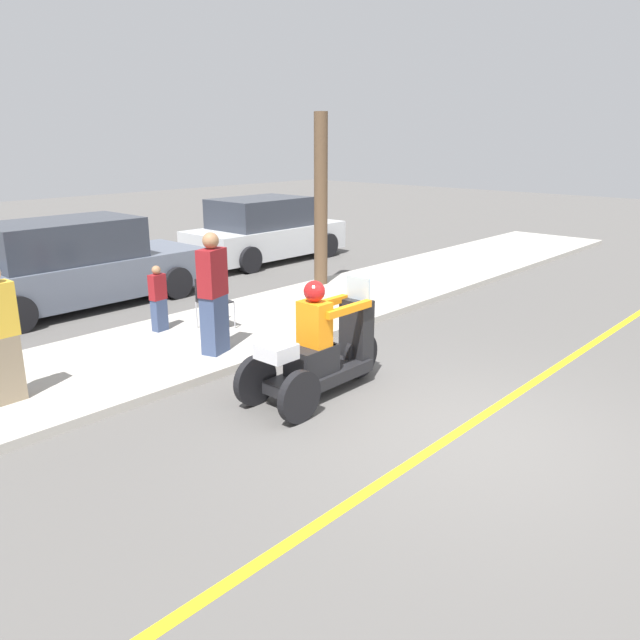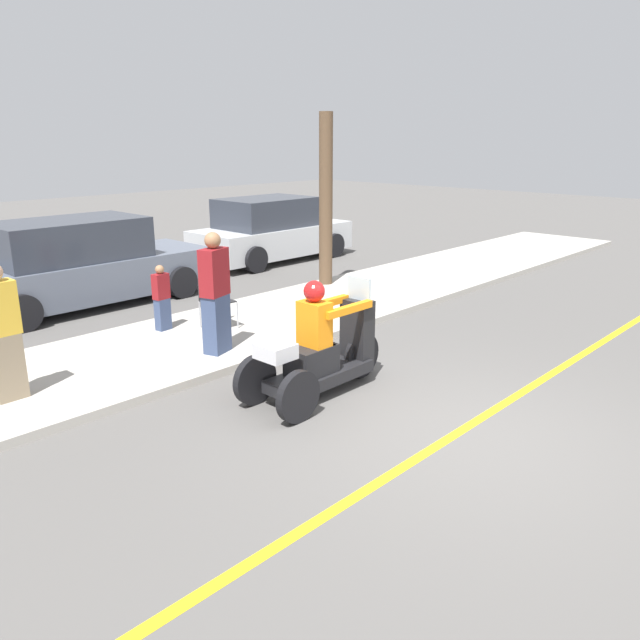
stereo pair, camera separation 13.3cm
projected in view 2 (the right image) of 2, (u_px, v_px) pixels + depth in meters
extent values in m
plane|color=#565451|center=(458.00, 433.00, 6.85)|extent=(60.00, 60.00, 0.00)
cube|color=gold|center=(446.00, 440.00, 6.68)|extent=(24.00, 0.12, 0.01)
cube|color=#B2ADA3|center=(204.00, 339.00, 9.86)|extent=(28.00, 2.80, 0.12)
cylinder|color=black|center=(361.00, 355.00, 8.38)|extent=(0.62, 0.10, 0.62)
cylinder|color=black|center=(298.00, 397.00, 7.04)|extent=(0.62, 0.10, 0.62)
cylinder|color=black|center=(255.00, 380.00, 7.53)|extent=(0.62, 0.10, 0.62)
cube|color=black|center=(320.00, 376.00, 7.83)|extent=(1.50, 0.52, 0.15)
cube|color=black|center=(312.00, 360.00, 7.65)|extent=(0.60, 0.41, 0.35)
cube|color=black|center=(357.00, 334.00, 8.22)|extent=(0.24, 0.41, 0.93)
cube|color=silver|center=(359.00, 288.00, 8.06)|extent=(0.03, 0.37, 0.30)
cube|color=silver|center=(275.00, 351.00, 7.16)|extent=(0.36, 0.41, 0.18)
cube|color=orange|center=(314.00, 324.00, 7.56)|extent=(0.26, 0.38, 0.55)
sphere|color=red|center=(314.00, 291.00, 7.44)|extent=(0.26, 0.26, 0.26)
cube|color=#726656|center=(329.00, 358.00, 7.70)|extent=(0.14, 0.14, 0.35)
cube|color=#726656|center=(315.00, 354.00, 7.86)|extent=(0.14, 0.14, 0.35)
cube|color=orange|center=(349.00, 309.00, 7.67)|extent=(0.82, 0.09, 0.09)
cube|color=orange|center=(325.00, 304.00, 7.94)|extent=(0.82, 0.09, 0.09)
cube|color=gray|center=(7.00, 367.00, 7.35)|extent=(0.36, 0.25, 0.80)
cube|color=#38476B|center=(217.00, 324.00, 8.96)|extent=(0.43, 0.35, 0.85)
cube|color=maroon|center=(214.00, 272.00, 8.74)|extent=(0.47, 0.36, 0.67)
sphere|color=#9E704C|center=(213.00, 240.00, 8.62)|extent=(0.23, 0.23, 0.23)
cube|color=#38476B|center=(163.00, 314.00, 10.05)|extent=(0.25, 0.18, 0.52)
cube|color=maroon|center=(161.00, 286.00, 9.92)|extent=(0.27, 0.18, 0.41)
sphere|color=#9E704C|center=(160.00, 269.00, 9.85)|extent=(0.14, 0.14, 0.14)
cylinder|color=#A5A8AD|center=(214.00, 320.00, 9.86)|extent=(0.02, 0.02, 0.44)
cylinder|color=#A5A8AD|center=(238.00, 315.00, 10.14)|extent=(0.02, 0.02, 0.44)
cylinder|color=#A5A8AD|center=(200.00, 315.00, 10.18)|extent=(0.02, 0.02, 0.44)
cylinder|color=#A5A8AD|center=(223.00, 310.00, 10.45)|extent=(0.02, 0.02, 0.44)
cube|color=#232326|center=(218.00, 301.00, 10.09)|extent=(0.48, 0.48, 0.02)
cube|color=#232326|center=(210.00, 288.00, 10.20)|extent=(0.44, 0.07, 0.38)
cube|color=slate|center=(85.00, 277.00, 11.95)|extent=(4.86, 1.77, 0.74)
cube|color=#2D333D|center=(68.00, 240.00, 11.57)|extent=(2.67, 1.59, 0.75)
cylinder|color=black|center=(182.00, 282.00, 12.54)|extent=(0.64, 0.22, 0.64)
cylinder|color=black|center=(135.00, 270.00, 13.70)|extent=(0.64, 0.22, 0.64)
cylinder|color=black|center=(22.00, 313.00, 10.33)|extent=(0.64, 0.22, 0.64)
cube|color=silver|center=(273.00, 240.00, 16.34)|extent=(4.31, 1.79, 0.72)
cube|color=#2D333D|center=(266.00, 212.00, 15.99)|extent=(2.37, 1.61, 0.73)
cylinder|color=black|center=(334.00, 245.00, 16.80)|extent=(0.64, 0.22, 0.64)
cylinder|color=black|center=(288.00, 238.00, 17.97)|extent=(0.64, 0.22, 0.64)
cylinder|color=black|center=(255.00, 260.00, 14.84)|extent=(0.64, 0.22, 0.64)
cylinder|color=black|center=(209.00, 251.00, 16.01)|extent=(0.64, 0.22, 0.64)
cylinder|color=brown|center=(326.00, 201.00, 12.82)|extent=(0.28, 0.28, 3.49)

